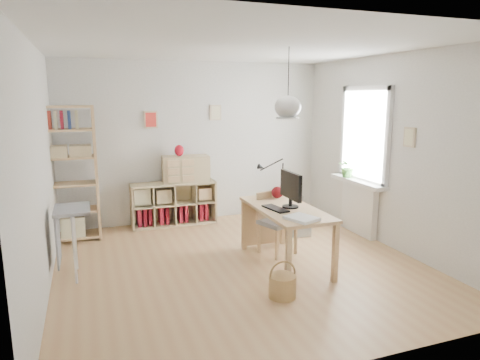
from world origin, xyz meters
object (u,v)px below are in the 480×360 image
object	(u,v)px
chair	(274,219)
storage_chest	(291,222)
cube_shelf	(172,207)
tall_bookshelf	(68,168)
desk	(286,215)
drawer_chest	(186,169)
monitor	(291,188)

from	to	relation	value
chair	storage_chest	world-z (taller)	chair
storage_chest	chair	bearing A→B (deg)	-121.98
cube_shelf	chair	distance (m)	2.10
chair	cube_shelf	bearing A→B (deg)	101.29
tall_bookshelf	desk	bearing A→B (deg)	-37.01
cube_shelf	drawer_chest	distance (m)	0.68
cube_shelf	chair	world-z (taller)	chair
desk	drawer_chest	xyz separation A→B (m)	(-0.78, 2.19, 0.28)
cube_shelf	monitor	size ratio (longest dim) A/B	2.71
cube_shelf	drawer_chest	world-z (taller)	drawer_chest
chair	storage_chest	distance (m)	0.95
chair	monitor	xyz separation A→B (m)	(0.01, -0.44, 0.52)
cube_shelf	drawer_chest	size ratio (longest dim) A/B	1.83
storage_chest	drawer_chest	distance (m)	1.95
chair	storage_chest	size ratio (longest dim) A/B	1.27
desk	monitor	xyz separation A→B (m)	(0.06, -0.01, 0.35)
tall_bookshelf	monitor	distance (m)	3.29
storage_chest	monitor	world-z (taller)	monitor
monitor	desk	bearing A→B (deg)	170.98
cube_shelf	drawer_chest	bearing A→B (deg)	-9.78
chair	monitor	bearing A→B (deg)	-107.44
storage_chest	monitor	size ratio (longest dim) A/B	1.29
cube_shelf	tall_bookshelf	xyz separation A→B (m)	(-1.56, -0.28, 0.79)
tall_bookshelf	chair	world-z (taller)	tall_bookshelf
desk	tall_bookshelf	distance (m)	3.27
cube_shelf	storage_chest	distance (m)	2.02
storage_chest	drawer_chest	xyz separation A→B (m)	(-1.43, 1.09, 0.76)
cube_shelf	drawer_chest	xyz separation A→B (m)	(0.24, -0.04, 0.64)
desk	monitor	size ratio (longest dim) A/B	2.90
tall_bookshelf	drawer_chest	distance (m)	1.82
tall_bookshelf	monitor	size ratio (longest dim) A/B	3.87
tall_bookshelf	drawer_chest	size ratio (longest dim) A/B	2.62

